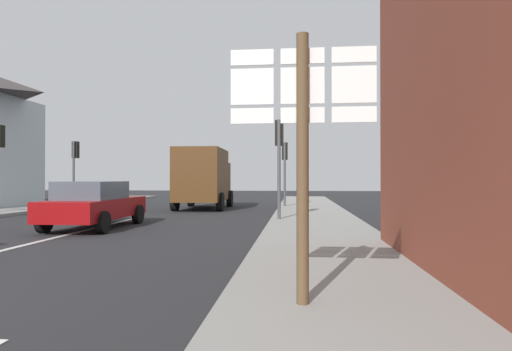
# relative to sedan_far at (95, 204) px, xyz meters

# --- Properties ---
(ground_plane) EXTENTS (80.00, 80.00, 0.00)m
(ground_plane) POSITION_rel_sedan_far_xyz_m (0.04, 1.12, -0.76)
(ground_plane) COLOR #232326
(sidewalk_right) EXTENTS (3.14, 44.00, 0.14)m
(sidewalk_right) POSITION_rel_sedan_far_xyz_m (7.00, -0.88, -0.69)
(sidewalk_right) COLOR gray
(sidewalk_right) RESTS_ON ground
(lane_centre_stripe) EXTENTS (0.16, 12.00, 0.01)m
(lane_centre_stripe) POSITION_rel_sedan_far_xyz_m (0.04, -2.88, -0.75)
(lane_centre_stripe) COLOR silver
(lane_centre_stripe) RESTS_ON ground
(sedan_far) EXTENTS (2.01, 4.22, 1.47)m
(sedan_far) POSITION_rel_sedan_far_xyz_m (0.00, 0.00, 0.00)
(sedan_far) COLOR maroon
(sedan_far) RESTS_ON ground
(delivery_truck) EXTENTS (2.59, 5.05, 3.05)m
(delivery_truck) POSITION_rel_sedan_far_xyz_m (1.58, 8.44, 0.89)
(delivery_truck) COLOR #4C2D14
(delivery_truck) RESTS_ON ground
(route_sign_post) EXTENTS (1.66, 0.14, 3.20)m
(route_sign_post) POSITION_rel_sedan_far_xyz_m (6.42, -7.77, 1.24)
(route_sign_post) COLOR brown
(route_sign_post) RESTS_ON ground
(traffic_light_far_left) EXTENTS (0.30, 0.49, 3.58)m
(traffic_light_far_left) POSITION_rel_sedan_far_xyz_m (-5.65, 8.93, 1.89)
(traffic_light_far_left) COLOR #47474C
(traffic_light_far_left) RESTS_ON ground
(traffic_light_far_right) EXTENTS (0.30, 0.49, 3.46)m
(traffic_light_far_right) POSITION_rel_sedan_far_xyz_m (5.73, 9.26, 1.80)
(traffic_light_far_right) COLOR #47474C
(traffic_light_far_right) RESTS_ON ground
(traffic_light_near_right) EXTENTS (0.30, 0.49, 3.65)m
(traffic_light_near_right) POSITION_rel_sedan_far_xyz_m (5.73, 2.28, 1.94)
(traffic_light_near_right) COLOR #47474C
(traffic_light_near_right) RESTS_ON ground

